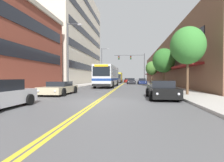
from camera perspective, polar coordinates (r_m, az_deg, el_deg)
name	(u,v)px	position (r m, az deg, el deg)	size (l,w,h in m)	color
ground_plane	(124,83)	(48.00, 3.96, -0.65)	(240.00, 240.00, 0.00)	#565659
sidewalk_left	(99,83)	(48.84, -4.39, -0.53)	(3.19, 106.00, 0.15)	#B2ADA5
sidewalk_right	(150,83)	(48.20, 12.42, -0.58)	(3.19, 106.00, 0.15)	#B2ADA5
centre_line	(124,83)	(48.00, 3.96, -0.65)	(0.34, 106.00, 0.01)	yellow
office_tower_left	(67,38)	(48.79, -14.55, 13.50)	(12.08, 31.98, 23.94)	beige
storefront_row_right	(173,66)	(49.22, 19.23, 4.71)	(9.10, 68.00, 9.23)	brown
city_bus	(108,75)	(28.92, -1.36, 1.82)	(2.91, 12.36, 3.28)	silver
car_beige_parked_left_mid	(59,88)	(16.27, -16.81, -2.27)	(2.18, 4.73, 1.17)	#BCAD89
car_black_parked_right_foreground	(162,90)	(13.04, 15.97, -2.90)	(2.05, 4.30, 1.29)	black
car_navy_parked_right_mid	(142,82)	(39.80, 9.80, -0.16)	(1.97, 4.50, 1.32)	#19234C
car_red_moving_lead	(127,80)	(52.41, 5.03, 0.17)	(2.00, 4.74, 1.31)	maroon
car_charcoal_moving_second	(131,81)	(41.28, 6.32, -0.05)	(1.99, 4.67, 1.36)	#232328
car_champagne_moving_third	(128,80)	(68.68, 5.26, 0.38)	(2.21, 4.31, 1.23)	beige
box_truck	(118,77)	(51.31, 1.83, 1.18)	(2.60, 8.02, 2.96)	#38383D
traffic_signal_mast	(134,62)	(43.94, 7.33, 6.12)	(7.53, 0.38, 7.42)	#47474C
street_lamp_left_near	(70,51)	(21.26, -13.64, 9.53)	(1.80, 0.28, 7.88)	#47474C
street_lamp_left_far	(103,63)	(43.48, -3.08, 5.88)	(1.90, 0.28, 8.75)	#47474C
street_tree_right_near	(188,46)	(15.55, 23.47, 10.53)	(2.74, 2.74, 5.45)	brown
street_tree_right_mid	(164,61)	(28.08, 16.55, 6.43)	(3.38, 3.38, 5.84)	brown
street_tree_right_far	(152,68)	(39.18, 12.87, 4.09)	(2.69, 2.69, 4.89)	brown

